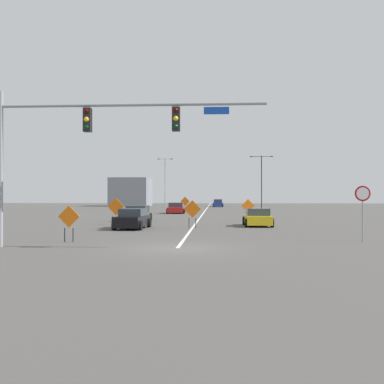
# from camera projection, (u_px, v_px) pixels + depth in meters

# --- Properties ---
(ground) EXTENTS (209.20, 209.20, 0.00)m
(ground) POSITION_uv_depth(u_px,v_px,m) (177.00, 248.00, 19.11)
(ground) COLOR #4C4947
(road_centre_stripe) EXTENTS (0.16, 116.22, 0.01)m
(road_centre_stripe) POSITION_uv_depth(u_px,v_px,m) (207.00, 208.00, 77.13)
(road_centre_stripe) COLOR white
(road_centre_stripe) RESTS_ON ground
(traffic_signal_assembly) EXTENTS (11.88, 0.44, 6.95)m
(traffic_signal_assembly) POSITION_uv_depth(u_px,v_px,m) (87.00, 132.00, 19.35)
(traffic_signal_assembly) COLOR gray
(traffic_signal_assembly) RESTS_ON ground
(stop_sign) EXTENTS (0.76, 0.07, 2.77)m
(stop_sign) POSITION_uv_depth(u_px,v_px,m) (363.00, 202.00, 21.61)
(stop_sign) COLOR gray
(stop_sign) RESTS_ON ground
(street_lamp_near_left) EXTENTS (3.12, 0.24, 9.83)m
(street_lamp_near_left) POSITION_uv_depth(u_px,v_px,m) (165.00, 179.00, 89.54)
(street_lamp_near_left) COLOR gray
(street_lamp_near_left) RESTS_ON ground
(street_lamp_mid_left) EXTENTS (4.05, 0.24, 9.30)m
(street_lamp_mid_left) POSITION_uv_depth(u_px,v_px,m) (262.00, 177.00, 77.96)
(street_lamp_mid_left) COLOR black
(street_lamp_mid_left) RESTS_ON ground
(construction_sign_right_lane) EXTENTS (1.10, 0.09, 1.81)m
(construction_sign_right_lane) POSITION_uv_depth(u_px,v_px,m) (69.00, 219.00, 21.59)
(construction_sign_right_lane) COLOR orange
(construction_sign_right_lane) RESTS_ON ground
(construction_sign_right_shoulder) EXTENTS (1.36, 0.34, 2.10)m
(construction_sign_right_shoulder) POSITION_uv_depth(u_px,v_px,m) (116.00, 208.00, 34.49)
(construction_sign_right_shoulder) COLOR orange
(construction_sign_right_shoulder) RESTS_ON ground
(construction_sign_left_lane) EXTENTS (1.23, 0.21, 1.94)m
(construction_sign_left_lane) POSITION_uv_depth(u_px,v_px,m) (248.00, 207.00, 40.34)
(construction_sign_left_lane) COLOR orange
(construction_sign_left_lane) RESTS_ON ground
(construction_sign_median_near) EXTENTS (1.28, 0.15, 2.08)m
(construction_sign_median_near) POSITION_uv_depth(u_px,v_px,m) (185.00, 202.00, 60.92)
(construction_sign_median_near) COLOR orange
(construction_sign_median_near) RESTS_ON ground
(construction_sign_median_far) EXTENTS (1.24, 0.17, 1.95)m
(construction_sign_median_far) POSITION_uv_depth(u_px,v_px,m) (192.00, 210.00, 30.84)
(construction_sign_median_far) COLOR orange
(construction_sign_median_far) RESTS_ON ground
(car_black_distant) EXTENTS (2.14, 4.19, 1.38)m
(car_black_distant) POSITION_uv_depth(u_px,v_px,m) (133.00, 219.00, 30.28)
(car_black_distant) COLOR black
(car_black_distant) RESTS_ON ground
(car_red_mid) EXTENTS (2.22, 3.84, 1.35)m
(car_red_mid) POSITION_uv_depth(u_px,v_px,m) (176.00, 208.00, 55.41)
(car_red_mid) COLOR red
(car_red_mid) RESTS_ON ground
(car_green_far) EXTENTS (2.15, 4.61, 1.37)m
(car_green_far) POSITION_uv_depth(u_px,v_px,m) (138.00, 214.00, 38.81)
(car_green_far) COLOR #196B38
(car_green_far) RESTS_ON ground
(car_blue_approaching) EXTENTS (2.12, 4.66, 1.48)m
(car_blue_approaching) POSITION_uv_depth(u_px,v_px,m) (218.00, 203.00, 86.18)
(car_blue_approaching) COLOR #1E389E
(car_blue_approaching) RESTS_ON ground
(car_yellow_near) EXTENTS (2.05, 3.86, 1.34)m
(car_yellow_near) POSITION_uv_depth(u_px,v_px,m) (258.00, 218.00, 32.69)
(car_yellow_near) COLOR gold
(car_yellow_near) RESTS_ON ground
(roadside_building_west) EXTENTS (7.85, 8.32, 5.87)m
(roadside_building_west) POSITION_uv_depth(u_px,v_px,m) (131.00, 192.00, 92.05)
(roadside_building_west) COLOR gray
(roadside_building_west) RESTS_ON ground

